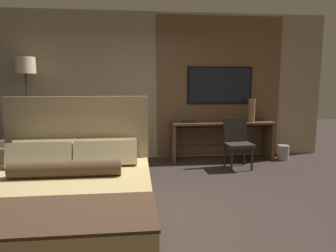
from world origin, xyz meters
name	(u,v)px	position (x,y,z in m)	size (l,w,h in m)	color
ground_plane	(152,213)	(0.00, 0.00, 0.00)	(16.00, 16.00, 0.00)	#332823
wall_back_tv_panel	(155,87)	(0.21, 2.59, 1.40)	(7.20, 0.09, 2.80)	tan
bed	(64,199)	(-0.89, -0.29, 0.33)	(1.77, 2.09, 1.31)	#33281E
desk	(221,133)	(1.48, 2.33, 0.51)	(1.96, 0.48, 0.74)	brown
tv	(220,85)	(1.48, 2.52, 1.43)	(1.28, 0.04, 0.72)	black
desk_chair	(237,138)	(1.59, 1.75, 0.51)	(0.47, 0.47, 0.87)	#28231E
floor_lamp	(26,75)	(-2.03, 2.20, 1.62)	(0.34, 0.34, 1.92)	#282623
vase_tall	(252,110)	(2.04, 2.25, 0.96)	(0.13, 0.13, 0.43)	#846647
book	(189,122)	(0.83, 2.27, 0.75)	(0.23, 0.17, 0.03)	#332D28
waste_bin	(283,152)	(2.67, 2.14, 0.14)	(0.22, 0.22, 0.28)	gray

